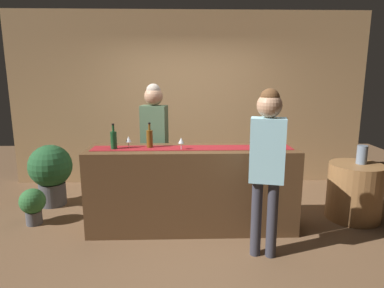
{
  "coord_description": "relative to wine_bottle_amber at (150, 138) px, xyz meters",
  "views": [
    {
      "loc": [
        -0.12,
        -3.87,
        1.88
      ],
      "look_at": [
        -0.0,
        0.0,
        1.07
      ],
      "focal_mm": 31.34,
      "sensor_mm": 36.0,
      "label": 1
    }
  ],
  "objects": [
    {
      "name": "wine_bottle_amber",
      "position": [
        0.0,
        0.0,
        0.0
      ],
      "size": [
        0.07,
        0.07,
        0.3
      ],
      "color": "brown",
      "rests_on": "bar_counter"
    },
    {
      "name": "wine_glass_near_customer",
      "position": [
        0.37,
        -0.13,
        -0.01
      ],
      "size": [
        0.07,
        0.07,
        0.14
      ],
      "color": "silver",
      "rests_on": "bar_counter"
    },
    {
      "name": "round_side_table",
      "position": [
        2.64,
        0.19,
        -0.76
      ],
      "size": [
        0.68,
        0.68,
        0.74
      ],
      "primitive_type": "cylinder",
      "color": "olive",
      "rests_on": "ground"
    },
    {
      "name": "back_wall",
      "position": [
        0.5,
        1.86,
        0.32
      ],
      "size": [
        6.0,
        0.12,
        2.9
      ],
      "primitive_type": "cube",
      "color": "tan",
      "rests_on": "ground"
    },
    {
      "name": "counter_runner_cloth",
      "position": [
        0.5,
        -0.04,
        -0.11
      ],
      "size": [
        2.36,
        0.28,
        0.01
      ],
      "primitive_type": "cube",
      "color": "maroon",
      "rests_on": "bar_counter"
    },
    {
      "name": "potted_plant_small",
      "position": [
        -1.51,
        0.13,
        -0.86
      ],
      "size": [
        0.32,
        0.32,
        0.47
      ],
      "color": "#4C4C51",
      "rests_on": "ground"
    },
    {
      "name": "wine_bottle_green",
      "position": [
        -0.41,
        -0.07,
        0.0
      ],
      "size": [
        0.07,
        0.07,
        0.3
      ],
      "color": "#194723",
      "rests_on": "bar_counter"
    },
    {
      "name": "bar_counter",
      "position": [
        0.5,
        -0.04,
        -0.62
      ],
      "size": [
        2.49,
        0.6,
        1.02
      ],
      "primitive_type": "cube",
      "color": "#543821",
      "rests_on": "ground"
    },
    {
      "name": "wine_glass_mid_counter",
      "position": [
        -0.24,
        -0.03,
        -0.01
      ],
      "size": [
        0.07,
        0.07,
        0.14
      ],
      "color": "silver",
      "rests_on": "bar_counter"
    },
    {
      "name": "vase_on_side_table",
      "position": [
        2.7,
        0.21,
        -0.27
      ],
      "size": [
        0.13,
        0.13,
        0.24
      ],
      "primitive_type": "cylinder",
      "color": "slate",
      "rests_on": "round_side_table"
    },
    {
      "name": "bartender",
      "position": [
        0.01,
        0.54,
        -0.03
      ],
      "size": [
        0.37,
        0.27,
        1.76
      ],
      "rotation": [
        0.0,
        0.0,
        2.94
      ],
      "color": "#26262B",
      "rests_on": "ground"
    },
    {
      "name": "ground_plane",
      "position": [
        0.5,
        -0.04,
        -1.13
      ],
      "size": [
        10.0,
        10.0,
        0.0
      ],
      "primitive_type": "plane",
      "color": "brown"
    },
    {
      "name": "customer_sipping",
      "position": [
        1.23,
        -0.71,
        -0.04
      ],
      "size": [
        0.38,
        0.28,
        1.74
      ],
      "rotation": [
        0.0,
        0.0,
        -0.25
      ],
      "color": "#33333D",
      "rests_on": "ground"
    },
    {
      "name": "potted_plant_tall",
      "position": [
        -1.51,
        0.79,
        -0.62
      ],
      "size": [
        0.61,
        0.61,
        0.89
      ],
      "color": "#4C4C51",
      "rests_on": "ground"
    }
  ]
}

